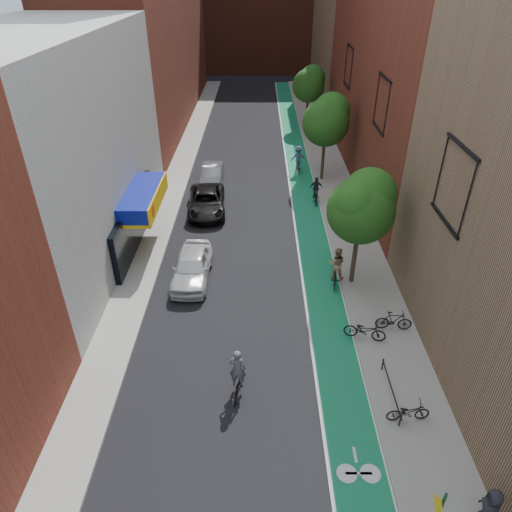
{
  "coord_description": "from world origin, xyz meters",
  "views": [
    {
      "loc": [
        0.57,
        -10.04,
        14.53
      ],
      "look_at": [
        0.46,
        10.33,
        1.5
      ],
      "focal_mm": 32.0,
      "sensor_mm": 36.0,
      "label": 1
    }
  ],
  "objects_px": {
    "parked_car_white": "(192,266)",
    "cyclist_lead": "(238,378)",
    "pedestrian": "(490,509)",
    "cyclist_lane_near": "(336,269)",
    "cyclist_lane_mid": "(316,194)",
    "parked_car_black": "(207,202)",
    "cyclist_lane_far": "(298,161)",
    "parked_car_silver": "(212,175)"
  },
  "relations": [
    {
      "from": "parked_car_white",
      "to": "cyclist_lead",
      "type": "bearing_deg",
      "value": -69.41
    },
    {
      "from": "cyclist_lead",
      "to": "pedestrian",
      "type": "relative_size",
      "value": 1.29
    },
    {
      "from": "pedestrian",
      "to": "cyclist_lead",
      "type": "bearing_deg",
      "value": -117.48
    },
    {
      "from": "cyclist_lane_near",
      "to": "pedestrian",
      "type": "xyz_separation_m",
      "value": [
        2.73,
        -12.64,
        0.03
      ]
    },
    {
      "from": "parked_car_white",
      "to": "cyclist_lane_mid",
      "type": "relative_size",
      "value": 2.44
    },
    {
      "from": "parked_car_black",
      "to": "cyclist_lane_near",
      "type": "relative_size",
      "value": 2.43
    },
    {
      "from": "cyclist_lane_far",
      "to": "pedestrian",
      "type": "relative_size",
      "value": 1.32
    },
    {
      "from": "cyclist_lane_far",
      "to": "pedestrian",
      "type": "distance_m",
      "value": 28.52
    },
    {
      "from": "parked_car_white",
      "to": "cyclist_lead",
      "type": "xyz_separation_m",
      "value": [
        2.78,
        -7.86,
        -0.03
      ]
    },
    {
      "from": "parked_car_black",
      "to": "cyclist_lane_near",
      "type": "height_order",
      "value": "cyclist_lane_near"
    },
    {
      "from": "cyclist_lead",
      "to": "parked_car_white",
      "type": "bearing_deg",
      "value": -61.83
    },
    {
      "from": "parked_car_silver",
      "to": "cyclist_lane_far",
      "type": "xyz_separation_m",
      "value": [
        6.86,
        2.29,
        0.3
      ]
    },
    {
      "from": "cyclist_lead",
      "to": "cyclist_lane_near",
      "type": "bearing_deg",
      "value": -114.81
    },
    {
      "from": "parked_car_silver",
      "to": "cyclist_lead",
      "type": "xyz_separation_m",
      "value": [
        2.82,
        -20.79,
        0.05
      ]
    },
    {
      "from": "parked_car_white",
      "to": "cyclist_lane_near",
      "type": "height_order",
      "value": "cyclist_lane_near"
    },
    {
      "from": "cyclist_lead",
      "to": "cyclist_lane_near",
      "type": "relative_size",
      "value": 0.99
    },
    {
      "from": "parked_car_white",
      "to": "cyclist_lane_mid",
      "type": "distance_m",
      "value": 12.25
    },
    {
      "from": "cyclist_lane_mid",
      "to": "cyclist_lane_near",
      "type": "bearing_deg",
      "value": 93.46
    },
    {
      "from": "parked_car_black",
      "to": "cyclist_lead",
      "type": "bearing_deg",
      "value": -84.58
    },
    {
      "from": "pedestrian",
      "to": "parked_car_silver",
      "type": "bearing_deg",
      "value": -151.29
    },
    {
      "from": "parked_car_white",
      "to": "parked_car_black",
      "type": "xyz_separation_m",
      "value": [
        0.0,
        8.11,
        -0.06
      ]
    },
    {
      "from": "parked_car_black",
      "to": "parked_car_silver",
      "type": "relative_size",
      "value": 1.21
    },
    {
      "from": "parked_car_silver",
      "to": "pedestrian",
      "type": "xyz_separation_m",
      "value": [
        10.47,
        -26.0,
        0.27
      ]
    },
    {
      "from": "cyclist_lead",
      "to": "cyclist_lane_far",
      "type": "distance_m",
      "value": 23.43
    },
    {
      "from": "cyclist_lead",
      "to": "cyclist_lane_near",
      "type": "distance_m",
      "value": 8.92
    },
    {
      "from": "parked_car_silver",
      "to": "cyclist_lane_far",
      "type": "height_order",
      "value": "cyclist_lane_far"
    },
    {
      "from": "parked_car_white",
      "to": "cyclist_lead",
      "type": "relative_size",
      "value": 2.16
    },
    {
      "from": "parked_car_black",
      "to": "pedestrian",
      "type": "xyz_separation_m",
      "value": [
        10.43,
        -21.18,
        0.26
      ]
    },
    {
      "from": "cyclist_lane_near",
      "to": "parked_car_white",
      "type": "bearing_deg",
      "value": 7.3
    },
    {
      "from": "pedestrian",
      "to": "cyclist_lane_far",
      "type": "bearing_deg",
      "value": -165.94
    },
    {
      "from": "parked_car_white",
      "to": "cyclist_lane_mid",
      "type": "bearing_deg",
      "value": 52.19
    },
    {
      "from": "parked_car_silver",
      "to": "pedestrian",
      "type": "distance_m",
      "value": 28.03
    },
    {
      "from": "cyclist_lane_far",
      "to": "parked_car_black",
      "type": "bearing_deg",
      "value": 41.44
    },
    {
      "from": "cyclist_lead",
      "to": "parked_car_black",
      "type": "bearing_deg",
      "value": -71.42
    },
    {
      "from": "cyclist_lane_far",
      "to": "cyclist_lane_mid",
      "type": "bearing_deg",
      "value": 94.04
    },
    {
      "from": "parked_car_white",
      "to": "parked_car_silver",
      "type": "distance_m",
      "value": 12.93
    },
    {
      "from": "pedestrian",
      "to": "parked_car_white",
      "type": "bearing_deg",
      "value": -134.64
    },
    {
      "from": "parked_car_white",
      "to": "cyclist_lane_far",
      "type": "bearing_deg",
      "value": 67.01
    },
    {
      "from": "parked_car_white",
      "to": "parked_car_black",
      "type": "bearing_deg",
      "value": 91.13
    },
    {
      "from": "cyclist_lead",
      "to": "pedestrian",
      "type": "xyz_separation_m",
      "value": [
        7.65,
        -5.21,
        0.23
      ]
    },
    {
      "from": "cyclist_lane_mid",
      "to": "parked_car_silver",
      "type": "bearing_deg",
      "value": -20.24
    },
    {
      "from": "parked_car_black",
      "to": "cyclist_lead",
      "type": "xyz_separation_m",
      "value": [
        2.78,
        -15.97,
        0.03
      ]
    }
  ]
}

